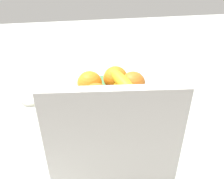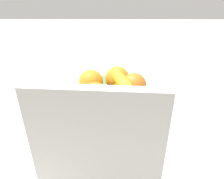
{
  "view_description": "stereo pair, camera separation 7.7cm",
  "coord_description": "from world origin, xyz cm",
  "px_view_note": "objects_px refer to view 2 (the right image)",
  "views": [
    {
      "loc": [
        5.01,
        72.99,
        69.59
      ],
      "look_at": [
        -2.4,
        -1.92,
        9.34
      ],
      "focal_mm": 49.68,
      "sensor_mm": 36.0,
      "label": 1
    },
    {
      "loc": [
        -2.64,
        73.36,
        69.59
      ],
      "look_at": [
        -2.4,
        -1.92,
        9.34
      ],
      "focal_mm": 49.68,
      "sensor_mm": 36.0,
      "label": 2
    }
  ],
  "objects_px": {
    "orange_back_left": "(134,85)",
    "jar_lid": "(34,94)",
    "orange_front_left": "(95,95)",
    "banana_bunch": "(122,88)",
    "orange_top_stack": "(91,82)",
    "cutting_board": "(98,154)",
    "orange_center": "(129,98)",
    "orange_back_right": "(117,78)",
    "fruit_bowl": "(112,106)",
    "orange_front_right": "(110,105)"
  },
  "relations": [
    {
      "from": "orange_front_left",
      "to": "orange_front_right",
      "type": "bearing_deg",
      "value": 133.48
    },
    {
      "from": "orange_front_left",
      "to": "orange_top_stack",
      "type": "relative_size",
      "value": 1.0
    },
    {
      "from": "orange_top_stack",
      "to": "cutting_board",
      "type": "xyz_separation_m",
      "value": [
        -0.04,
        0.37,
        0.09
      ]
    },
    {
      "from": "orange_front_left",
      "to": "orange_back_right",
      "type": "relative_size",
      "value": 1.0
    },
    {
      "from": "orange_front_left",
      "to": "orange_back_left",
      "type": "distance_m",
      "value": 0.13
    },
    {
      "from": "banana_bunch",
      "to": "jar_lid",
      "type": "bearing_deg",
      "value": -14.5
    },
    {
      "from": "orange_front_left",
      "to": "orange_back_right",
      "type": "height_order",
      "value": "same"
    },
    {
      "from": "orange_center",
      "to": "orange_top_stack",
      "type": "distance_m",
      "value": 0.14
    },
    {
      "from": "orange_front_left",
      "to": "cutting_board",
      "type": "bearing_deg",
      "value": 94.04
    },
    {
      "from": "fruit_bowl",
      "to": "orange_front_left",
      "type": "bearing_deg",
      "value": 26.99
    },
    {
      "from": "orange_front_right",
      "to": "banana_bunch",
      "type": "distance_m",
      "value": 0.09
    },
    {
      "from": "orange_center",
      "to": "cutting_board",
      "type": "height_order",
      "value": "cutting_board"
    },
    {
      "from": "fruit_bowl",
      "to": "orange_back_right",
      "type": "xyz_separation_m",
      "value": [
        -0.02,
        -0.06,
        0.07
      ]
    },
    {
      "from": "orange_back_right",
      "to": "cutting_board",
      "type": "xyz_separation_m",
      "value": [
        0.05,
        0.39,
        0.09
      ]
    },
    {
      "from": "orange_front_right",
      "to": "jar_lid",
      "type": "bearing_deg",
      "value": -30.39
    },
    {
      "from": "orange_top_stack",
      "to": "orange_front_left",
      "type": "bearing_deg",
      "value": 105.17
    },
    {
      "from": "orange_front_left",
      "to": "orange_back_left",
      "type": "relative_size",
      "value": 1.0
    },
    {
      "from": "orange_center",
      "to": "jar_lid",
      "type": "xyz_separation_m",
      "value": [
        0.32,
        -0.13,
        -0.09
      ]
    },
    {
      "from": "orange_front_right",
      "to": "jar_lid",
      "type": "xyz_separation_m",
      "value": [
        0.27,
        -0.16,
        -0.09
      ]
    },
    {
      "from": "orange_back_right",
      "to": "jar_lid",
      "type": "relative_size",
      "value": 1.19
    },
    {
      "from": "orange_front_left",
      "to": "orange_front_right",
      "type": "height_order",
      "value": "same"
    },
    {
      "from": "orange_front_right",
      "to": "cutting_board",
      "type": "distance_m",
      "value": 0.27
    },
    {
      "from": "orange_front_right",
      "to": "orange_back_right",
      "type": "bearing_deg",
      "value": -100.37
    },
    {
      "from": "orange_front_left",
      "to": "banana_bunch",
      "type": "relative_size",
      "value": 0.43
    },
    {
      "from": "orange_front_left",
      "to": "banana_bunch",
      "type": "bearing_deg",
      "value": -159.25
    },
    {
      "from": "orange_top_stack",
      "to": "jar_lid",
      "type": "height_order",
      "value": "orange_top_stack"
    },
    {
      "from": "cutting_board",
      "to": "jar_lid",
      "type": "height_order",
      "value": "cutting_board"
    },
    {
      "from": "fruit_bowl",
      "to": "cutting_board",
      "type": "xyz_separation_m",
      "value": [
        0.03,
        0.33,
        0.15
      ]
    },
    {
      "from": "cutting_board",
      "to": "jar_lid",
      "type": "xyz_separation_m",
      "value": [
        0.24,
        -0.41,
        -0.17
      ]
    },
    {
      "from": "jar_lid",
      "to": "fruit_bowl",
      "type": "bearing_deg",
      "value": 162.85
    },
    {
      "from": "orange_back_left",
      "to": "fruit_bowl",
      "type": "bearing_deg",
      "value": 17.95
    },
    {
      "from": "orange_back_left",
      "to": "banana_bunch",
      "type": "relative_size",
      "value": 0.43
    },
    {
      "from": "orange_center",
      "to": "orange_back_left",
      "type": "distance_m",
      "value": 0.07
    },
    {
      "from": "jar_lid",
      "to": "orange_front_left",
      "type": "bearing_deg",
      "value": 153.7
    },
    {
      "from": "orange_back_right",
      "to": "jar_lid",
      "type": "bearing_deg",
      "value": -5.15
    },
    {
      "from": "orange_center",
      "to": "cutting_board",
      "type": "distance_m",
      "value": 0.31
    },
    {
      "from": "orange_front_left",
      "to": "orange_top_stack",
      "type": "bearing_deg",
      "value": -74.83
    },
    {
      "from": "orange_front_right",
      "to": "orange_back_right",
      "type": "height_order",
      "value": "same"
    },
    {
      "from": "orange_center",
      "to": "orange_back_right",
      "type": "height_order",
      "value": "same"
    },
    {
      "from": "orange_front_left",
      "to": "orange_top_stack",
      "type": "distance_m",
      "value": 0.07
    },
    {
      "from": "orange_center",
      "to": "orange_back_left",
      "type": "bearing_deg",
      "value": -105.75
    },
    {
      "from": "orange_top_stack",
      "to": "fruit_bowl",
      "type": "bearing_deg",
      "value": 150.37
    },
    {
      "from": "orange_front_left",
      "to": "orange_back_right",
      "type": "distance_m",
      "value": 0.11
    },
    {
      "from": "orange_front_left",
      "to": "orange_back_left",
      "type": "xyz_separation_m",
      "value": [
        -0.12,
        -0.05,
        0.0
      ]
    },
    {
      "from": "orange_front_right",
      "to": "orange_top_stack",
      "type": "distance_m",
      "value": 0.13
    },
    {
      "from": "orange_back_left",
      "to": "jar_lid",
      "type": "xyz_separation_m",
      "value": [
        0.34,
        -0.06,
        -0.09
      ]
    },
    {
      "from": "orange_front_left",
      "to": "orange_back_right",
      "type": "bearing_deg",
      "value": -128.91
    },
    {
      "from": "orange_back_left",
      "to": "orange_back_right",
      "type": "height_order",
      "value": "same"
    },
    {
      "from": "orange_front_right",
      "to": "orange_top_stack",
      "type": "bearing_deg",
      "value": -61.01
    },
    {
      "from": "cutting_board",
      "to": "fruit_bowl",
      "type": "bearing_deg",
      "value": -92.08
    }
  ]
}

